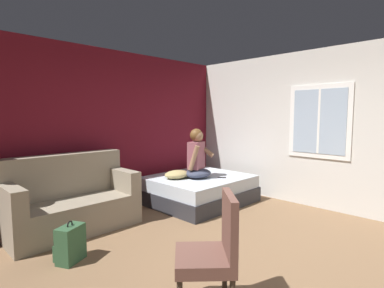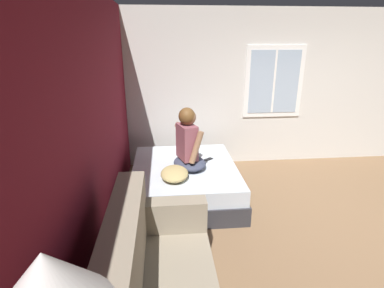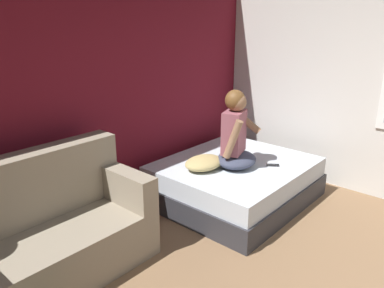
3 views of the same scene
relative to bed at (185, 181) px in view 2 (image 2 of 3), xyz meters
name	(u,v)px [view 2 (image 2 of 3)]	position (x,y,z in m)	size (l,w,h in m)	color
ground_plane	(373,244)	(-1.32, -2.06, -0.24)	(40.00, 40.00, 0.00)	brown
wall_back_accent	(84,140)	(-1.32, 0.99, 1.11)	(10.04, 0.16, 2.70)	maroon
wall_side_with_window	(293,89)	(1.28, -2.06, 1.12)	(0.19, 7.35, 2.70)	silver
bed	(185,181)	(0.00, 0.00, 0.00)	(1.75, 1.52, 0.48)	#2D2D33
person_seated	(188,145)	(-0.10, -0.05, 0.60)	(0.63, 0.58, 0.88)	#383D51
throw_pillow	(175,174)	(-0.40, 0.16, 0.31)	(0.48, 0.36, 0.14)	tan
cell_phone	(208,159)	(0.20, -0.38, 0.25)	(0.07, 0.14, 0.01)	black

